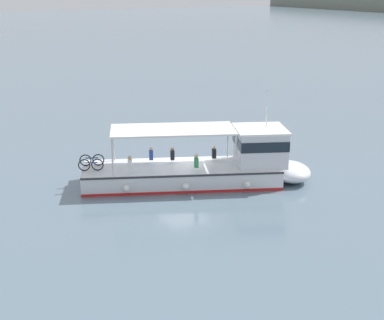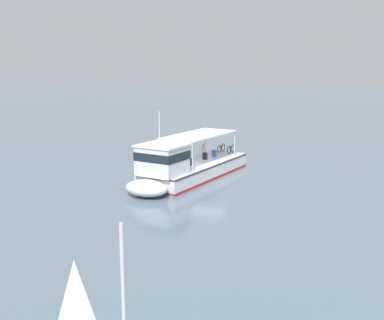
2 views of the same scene
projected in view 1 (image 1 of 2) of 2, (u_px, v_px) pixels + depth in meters
name	position (u px, v px, depth m)	size (l,w,h in m)	color
ground_plane	(183.00, 178.00, 33.76)	(400.00, 400.00, 0.00)	slate
ferry_main	(210.00, 166.00, 32.52)	(7.89, 12.89, 5.32)	silver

